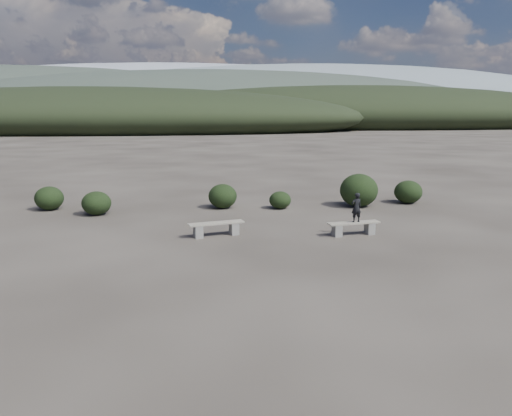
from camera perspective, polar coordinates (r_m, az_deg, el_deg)
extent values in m
plane|color=#2D2823|center=(12.90, 3.19, -7.77)|extent=(1200.00, 1200.00, 0.00)
cube|color=#65635E|center=(16.70, -6.62, -2.69)|extent=(0.35, 0.42, 0.42)
cube|color=#65635E|center=(17.03, -2.52, -2.35)|extent=(0.35, 0.42, 0.42)
cube|color=gray|center=(16.80, -4.56, -1.74)|extent=(1.92, 0.88, 0.05)
cube|color=#65635E|center=(16.99, 9.24, -2.55)|extent=(0.31, 0.39, 0.40)
cube|color=#65635E|center=(17.51, 12.86, -2.27)|extent=(0.31, 0.39, 0.40)
cube|color=gray|center=(17.19, 11.11, -1.67)|extent=(1.85, 0.68, 0.05)
imported|color=black|center=(17.12, 11.40, 0.06)|extent=(0.41, 0.32, 1.00)
ellipsoid|color=black|center=(21.17, -17.78, 0.53)|extent=(1.17, 1.17, 0.96)
ellipsoid|color=black|center=(21.58, -3.84, 1.36)|extent=(1.23, 1.23, 1.05)
ellipsoid|color=black|center=(21.47, 2.77, 0.91)|extent=(0.94, 0.94, 0.75)
ellipsoid|color=black|center=(22.34, 11.67, 2.00)|extent=(1.66, 1.66, 1.45)
ellipsoid|color=black|center=(23.73, 17.00, 1.77)|extent=(1.25, 1.25, 1.04)
ellipsoid|color=black|center=(22.91, -22.56, 1.04)|extent=(1.19, 1.19, 1.01)
ellipsoid|color=black|center=(104.68, -18.31, 9.75)|extent=(110.00, 40.00, 12.00)
ellipsoid|color=black|center=(127.51, 11.74, 10.42)|extent=(120.00, 44.00, 14.00)
ellipsoid|color=#2C362D|center=(172.09, -4.73, 11.47)|extent=(190.00, 64.00, 24.00)
ellipsoid|color=#2C362D|center=(248.28, -26.54, 10.66)|extent=(240.00, 80.00, 32.00)
ellipsoid|color=gray|center=(320.28, 7.89, 12.02)|extent=(340.00, 110.00, 44.00)
ellipsoid|color=#9399A6|center=(413.12, -9.36, 12.13)|extent=(460.00, 140.00, 56.00)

